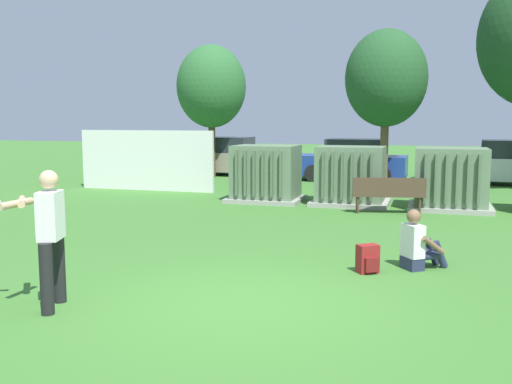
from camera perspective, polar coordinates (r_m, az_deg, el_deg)
The scene contains 14 objects.
ground_plane at distance 7.50m, azimuth -1.39°, elevation -11.10°, with size 96.00×96.00×0.00m, color #3D752D.
fence_panel at distance 19.56m, azimuth -10.83°, elevation 3.09°, with size 4.80×0.12×2.00m, color white.
transformer_west at distance 16.60m, azimuth 1.00°, elevation 1.78°, with size 2.10×1.70×1.62m.
transformer_mid_west at distance 16.13m, azimuth 9.37°, elevation 1.53°, with size 2.10×1.70×1.62m.
transformer_mid_east at distance 15.89m, azimuth 18.75°, elevation 1.16°, with size 2.10×1.70×1.62m.
park_bench at distance 14.82m, azimuth 13.02°, elevation -0.04°, with size 1.84×0.74×0.92m.
batter at distance 7.58m, azimuth -20.06°, elevation -3.72°, with size 1.59×0.81×1.74m.
seated_spectator at distance 9.48m, azimuth 15.76°, elevation -5.12°, with size 0.77×0.70×0.96m.
backpack at distance 9.08m, azimuth 11.04°, elevation -6.56°, with size 0.38×0.37×0.44m.
tree_left at distance 23.65m, azimuth -4.45°, elevation 10.36°, with size 2.80×2.80×5.35m.
tree_center_left at distance 21.29m, azimuth 12.77°, elevation 10.90°, with size 2.90×2.90×5.53m.
parked_car_leftmost at distance 24.66m, azimuth -3.20°, elevation 3.46°, with size 4.23×1.98×1.62m.
parked_car_left_of_center at distance 22.57m, azimuth 9.49°, elevation 3.03°, with size 4.24×1.99×1.62m.
parked_car_right_of_center at distance 22.82m, azimuth 23.73°, elevation 2.56°, with size 4.32×2.16×1.62m.
Camera 1 is at (2.26, -6.75, 2.35)m, focal length 40.36 mm.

